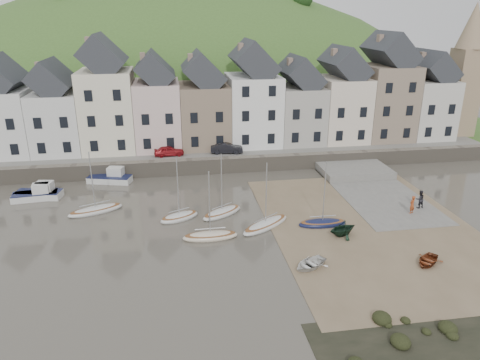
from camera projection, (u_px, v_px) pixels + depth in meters
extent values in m
plane|color=#4E493D|center=(251.00, 237.00, 38.91)|extent=(160.00, 160.00, 0.00)
cube|color=#3F6127|center=(213.00, 135.00, 68.27)|extent=(90.00, 30.00, 1.50)
cube|color=slate|center=(222.00, 151.00, 57.34)|extent=(70.00, 7.00, 0.10)
cube|color=slate|center=(226.00, 165.00, 54.33)|extent=(70.00, 1.20, 1.80)
cube|color=brown|center=(371.00, 227.00, 40.50)|extent=(18.00, 26.00, 0.06)
cube|color=slate|center=(375.00, 192.00, 48.47)|extent=(8.00, 18.00, 0.12)
ellipsoid|color=#3F6127|center=(180.00, 186.00, 100.01)|extent=(134.40, 84.00, 84.00)
cylinder|color=#382619|center=(67.00, 13.00, 73.85)|extent=(0.50, 0.50, 3.00)
cylinder|color=#382619|center=(155.00, 13.00, 79.59)|extent=(0.50, 0.50, 3.00)
cylinder|color=#382619|center=(235.00, 13.00, 79.77)|extent=(0.50, 0.50, 3.00)
cylinder|color=#382619|center=(302.00, 13.00, 80.59)|extent=(0.50, 0.50, 3.00)
cube|color=silver|center=(8.00, 122.00, 55.42)|extent=(6.00, 8.00, 8.00)
cube|color=silver|center=(59.00, 122.00, 56.37)|extent=(5.80, 8.00, 7.50)
cube|color=gray|center=(39.00, 68.00, 53.83)|extent=(0.60, 0.90, 1.40)
cube|color=beige|center=(109.00, 111.00, 56.83)|extent=(6.40, 8.00, 10.00)
cube|color=gray|center=(88.00, 43.00, 53.72)|extent=(0.60, 0.90, 1.40)
cube|color=beige|center=(158.00, 115.00, 57.97)|extent=(5.60, 8.00, 8.50)
cube|color=gray|center=(143.00, 58.00, 55.30)|extent=(0.60, 0.90, 1.40)
cube|color=#816D59|center=(204.00, 115.00, 58.92)|extent=(6.20, 8.00, 8.00)
cube|color=gray|center=(190.00, 59.00, 56.21)|extent=(0.60, 0.90, 1.40)
cube|color=white|center=(253.00, 110.00, 59.69)|extent=(6.60, 8.00, 9.00)
cube|color=gray|center=(241.00, 49.00, 56.71)|extent=(0.60, 0.90, 1.40)
cube|color=#A8A399|center=(298.00, 114.00, 60.86)|extent=(5.80, 8.00, 7.50)
cube|color=gray|center=(290.00, 63.00, 58.32)|extent=(0.60, 0.90, 1.40)
cube|color=beige|center=(341.00, 109.00, 61.55)|extent=(6.00, 8.00, 8.50)
cube|color=gray|center=(334.00, 54.00, 58.79)|extent=(0.60, 0.90, 1.40)
cube|color=gray|center=(384.00, 102.00, 62.20)|extent=(6.40, 8.00, 10.00)
cube|color=gray|center=(380.00, 40.00, 59.09)|extent=(0.60, 0.90, 1.40)
cube|color=beige|center=(425.00, 108.00, 63.44)|extent=(5.80, 8.00, 8.00)
cube|color=gray|center=(422.00, 57.00, 60.81)|extent=(0.60, 0.90, 1.40)
cube|color=#997F60|center=(462.00, 93.00, 63.53)|extent=(3.50, 3.50, 12.00)
cone|color=#997F60|center=(474.00, 25.00, 60.38)|extent=(4.00, 4.00, 6.00)
ellipsoid|color=silver|center=(96.00, 211.00, 43.52)|extent=(5.43, 3.41, 0.84)
ellipsoid|color=brown|center=(95.00, 208.00, 43.44)|extent=(4.99, 3.12, 0.20)
cylinder|color=#B2B5B7|center=(92.00, 180.00, 42.44)|extent=(0.10, 0.10, 5.60)
cylinder|color=#B2B5B7|center=(95.00, 203.00, 43.26)|extent=(2.70, 1.19, 0.08)
ellipsoid|color=silver|center=(179.00, 217.00, 42.09)|extent=(4.08, 3.00, 0.84)
ellipsoid|color=brown|center=(179.00, 215.00, 42.01)|extent=(3.74, 2.74, 0.20)
cylinder|color=#B2B5B7|center=(178.00, 186.00, 41.00)|extent=(0.10, 0.10, 5.60)
cylinder|color=#B2B5B7|center=(179.00, 210.00, 41.82)|extent=(1.92, 0.98, 0.08)
ellipsoid|color=beige|center=(210.00, 236.00, 38.50)|extent=(4.76, 1.57, 0.84)
ellipsoid|color=brown|center=(210.00, 234.00, 38.43)|extent=(4.38, 1.43, 0.20)
cylinder|color=#B2B5B7|center=(209.00, 203.00, 37.42)|extent=(0.10, 0.10, 5.60)
cylinder|color=#B2B5B7|center=(210.00, 229.00, 38.24)|extent=(2.61, 0.12, 0.08)
ellipsoid|color=silver|center=(222.00, 213.00, 42.98)|extent=(4.59, 3.78, 0.84)
ellipsoid|color=brown|center=(222.00, 211.00, 42.91)|extent=(4.21, 3.46, 0.20)
cylinder|color=#B2B5B7|center=(222.00, 183.00, 41.90)|extent=(0.10, 0.10, 5.60)
cylinder|color=#B2B5B7|center=(222.00, 206.00, 42.72)|extent=(2.10, 1.46, 0.08)
ellipsoid|color=silver|center=(266.00, 225.00, 40.53)|extent=(5.39, 4.45, 0.84)
ellipsoid|color=brown|center=(266.00, 223.00, 40.45)|extent=(4.95, 4.08, 0.20)
cylinder|color=#B2B5B7|center=(266.00, 193.00, 39.44)|extent=(0.10, 0.10, 5.60)
cylinder|color=#B2B5B7|center=(266.00, 218.00, 40.27)|extent=(2.53, 1.84, 0.08)
ellipsoid|color=#141A3E|center=(322.00, 224.00, 40.83)|extent=(4.42, 1.60, 0.84)
ellipsoid|color=brown|center=(322.00, 221.00, 40.75)|extent=(4.07, 1.45, 0.20)
cylinder|color=#B2B5B7|center=(324.00, 192.00, 39.74)|extent=(0.10, 0.10, 5.60)
cylinder|color=#B2B5B7|center=(323.00, 216.00, 40.57)|extent=(2.42, 0.14, 0.08)
cube|color=silver|center=(39.00, 195.00, 46.86)|extent=(4.89, 2.46, 0.70)
cube|color=#141A3E|center=(38.00, 192.00, 46.74)|extent=(4.81, 2.49, 0.08)
cube|color=silver|center=(45.00, 186.00, 46.78)|extent=(1.81, 1.46, 1.00)
cube|color=silver|center=(35.00, 196.00, 46.52)|extent=(4.64, 2.19, 0.70)
cube|color=#141A3E|center=(35.00, 193.00, 46.39)|extent=(4.56, 2.23, 0.08)
cube|color=silver|center=(41.00, 188.00, 46.25)|extent=(1.69, 1.37, 1.00)
cube|color=silver|center=(110.00, 179.00, 51.18)|extent=(5.14, 2.93, 0.70)
cube|color=#141A3E|center=(109.00, 176.00, 51.05)|extent=(5.06, 2.95, 0.08)
cube|color=silver|center=(116.00, 171.00, 51.17)|extent=(1.96, 1.61, 1.00)
imported|color=white|center=(310.00, 264.00, 34.04)|extent=(3.53, 3.24, 0.60)
imported|color=black|center=(343.00, 228.00, 38.76)|extent=(3.19, 2.96, 1.38)
imported|color=brown|center=(428.00, 261.00, 34.52)|extent=(3.17, 3.10, 0.54)
imported|color=#A0421D|center=(412.00, 205.00, 42.85)|extent=(0.77, 0.69, 1.78)
imported|color=black|center=(420.00, 199.00, 44.05)|extent=(0.97, 0.81, 1.82)
imported|color=maroon|center=(169.00, 151.00, 55.21)|extent=(3.69, 1.67, 1.23)
imported|color=black|center=(227.00, 148.00, 56.23)|extent=(4.13, 1.86, 1.32)
cube|color=black|center=(432.00, 345.00, 26.18)|extent=(14.00, 6.00, 0.05)
ellipsoid|color=black|center=(406.00, 321.00, 28.13)|extent=(0.60, 0.67, 0.39)
ellipsoid|color=black|center=(452.00, 335.00, 26.80)|extent=(0.73, 0.81, 0.48)
ellipsoid|color=black|center=(426.00, 332.00, 27.17)|extent=(0.57, 0.63, 0.37)
ellipsoid|color=black|center=(382.00, 318.00, 28.15)|extent=(1.18, 1.30, 0.77)
ellipsoid|color=black|center=(387.00, 325.00, 27.77)|extent=(0.57, 0.62, 0.37)
ellipsoid|color=black|center=(448.00, 328.00, 27.31)|extent=(1.12, 1.24, 0.73)
ellipsoid|color=black|center=(400.00, 342.00, 26.17)|extent=(1.17, 1.29, 0.76)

